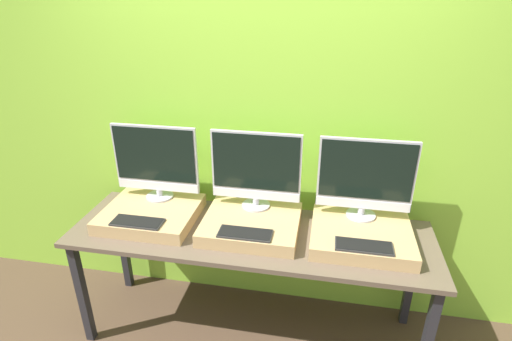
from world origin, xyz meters
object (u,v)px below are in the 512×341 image
monitor_left (156,161)px  monitor_right (365,177)px  monitor_center (256,169)px  keyboard_left (137,222)px  keyboard_right (364,246)px  keyboard_center (245,233)px

monitor_left → monitor_right: 1.29m
monitor_center → keyboard_left: bearing=-153.1°
keyboard_left → keyboard_right: same height
keyboard_center → monitor_left: bearing=153.1°
monitor_right → monitor_left: bearing=180.0°
monitor_left → keyboard_right: size_ratio=1.82×
monitor_left → monitor_center: bearing=0.0°
keyboard_center → keyboard_right: bearing=0.0°
monitor_right → keyboard_right: monitor_right is taller
monitor_center → monitor_right: 0.65m
monitor_center → keyboard_right: (0.65, -0.33, -0.25)m
keyboard_left → monitor_center: 0.77m
keyboard_center → monitor_right: size_ratio=0.55×
keyboard_right → monitor_right: bearing=90.0°
monitor_left → keyboard_right: (1.29, -0.33, -0.25)m
monitor_left → keyboard_left: size_ratio=1.82×
keyboard_left → keyboard_right: 1.29m
keyboard_left → monitor_right: size_ratio=0.55×
monitor_center → monitor_right: bearing=0.0°
monitor_center → monitor_left: bearing=180.0°
monitor_center → keyboard_center: monitor_center is taller
keyboard_left → keyboard_center: bearing=0.0°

